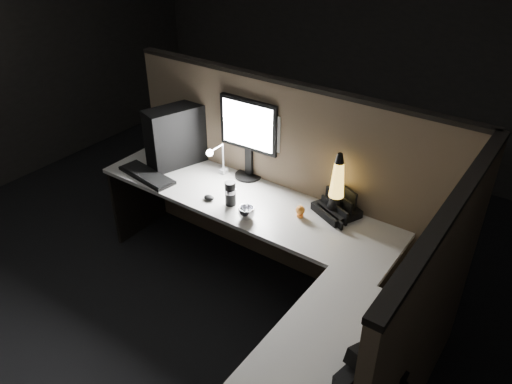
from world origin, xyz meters
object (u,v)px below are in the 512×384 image
Objects in this scene: pc_tower at (176,136)px; monitor at (249,131)px; keyboard at (147,175)px; desk_phone at (371,376)px; lava_lamp at (337,190)px.

monitor is at bearing 34.16° from pc_tower.
desk_phone is at bearing -11.11° from keyboard.
pc_tower is 2.37m from desk_phone.
pc_tower reaches higher than desk_phone.
keyboard is (-0.63, -0.46, -0.36)m from monitor.
monitor is at bearing 154.03° from desk_phone.
desk_phone reaches higher than keyboard.
monitor reaches higher than keyboard.
monitor reaches higher than desk_phone.
keyboard is 1.10× the size of lava_lamp.
keyboard is 2.29m from desk_phone.
pc_tower is 1.61× the size of desk_phone.
lava_lamp is (1.36, 0.08, -0.04)m from pc_tower.
keyboard is at bearing -145.50° from monitor.
lava_lamp is 1.36m from desk_phone.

